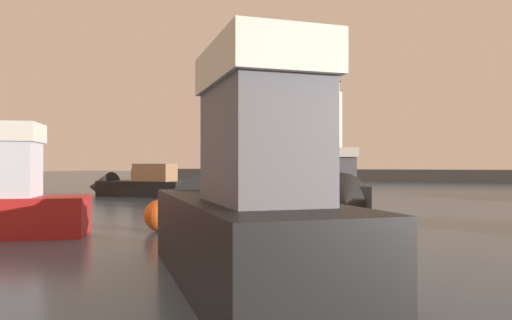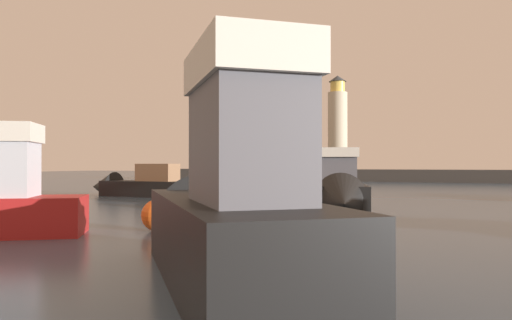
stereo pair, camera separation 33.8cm
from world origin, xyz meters
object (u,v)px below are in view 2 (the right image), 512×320
at_px(motorboat_6, 12,184).
at_px(mooring_buoy, 157,215).
at_px(motorboat_2, 338,191).
at_px(lighthouse, 338,125).
at_px(motorboat_3, 223,212).
at_px(motorboat_1, 134,186).

distance_m(motorboat_6, mooring_buoy, 19.22).
bearing_deg(motorboat_6, motorboat_2, -3.78).
distance_m(lighthouse, motorboat_6, 42.17).
bearing_deg(motorboat_3, motorboat_1, 129.06).
relative_size(motorboat_1, motorboat_3, 0.99).
xyz_separation_m(lighthouse, motorboat_6, (-12.23, -39.85, -6.39)).
distance_m(lighthouse, mooring_buoy, 50.02).
bearing_deg(mooring_buoy, motorboat_2, 63.42).
bearing_deg(motorboat_6, motorboat_1, 39.93).
bearing_deg(motorboat_6, mooring_buoy, -29.64).
xyz_separation_m(lighthouse, motorboat_1, (-6.52, -35.07, -6.58)).
bearing_deg(motorboat_2, motorboat_6, 176.22).
xyz_separation_m(motorboat_2, motorboat_3, (0.54, -13.06, 0.27)).
distance_m(motorboat_1, motorboat_6, 7.45).
relative_size(motorboat_2, mooring_buoy, 8.37).
relative_size(lighthouse, motorboat_6, 2.15).
bearing_deg(motorboat_1, mooring_buoy, -52.42).
relative_size(motorboat_2, motorboat_6, 1.48).
bearing_deg(motorboat_3, mooring_buoy, 133.02).
distance_m(lighthouse, motorboat_2, 42.57).
height_order(lighthouse, motorboat_6, lighthouse).
height_order(motorboat_2, motorboat_3, motorboat_3).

